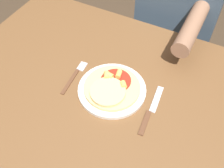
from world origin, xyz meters
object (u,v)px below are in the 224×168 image
pizza (111,87)px  fork (75,75)px  plate (112,90)px  knife (151,110)px  person_diner (177,18)px  dining_table (98,111)px

pizza → fork: 0.16m
plate → knife: 0.16m
pizza → fork: bearing=178.2°
pizza → person_diner: size_ratio=0.17×
fork → pizza: bearing=-1.8°
pizza → person_diner: 0.62m
fork → plate: bearing=-0.5°
plate → fork: size_ratio=1.43×
plate → fork: 0.16m
plate → pizza: size_ratio=1.22×
knife → person_diner: (-0.10, 0.63, -0.06)m
plate → fork: bearing=179.5°
dining_table → fork: 0.17m
plate → person_diner: size_ratio=0.21×
dining_table → plate: 0.13m
dining_table → person_diner: (0.10, 0.65, 0.05)m
dining_table → person_diner: size_ratio=1.01×
plate → knife: (0.16, -0.02, -0.00)m
dining_table → pizza: size_ratio=5.83×
pizza → plate: bearing=84.1°
knife → person_diner: size_ratio=0.18×
fork → knife: same height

